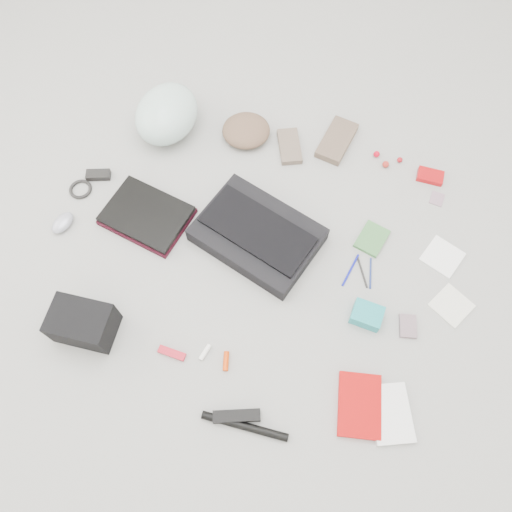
% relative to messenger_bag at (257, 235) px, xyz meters
% --- Properties ---
extents(ground_plane, '(4.00, 4.00, 0.00)m').
position_rel_messenger_bag_xyz_m(ground_plane, '(0.01, -0.09, -0.04)').
color(ground_plane, gray).
extents(messenger_bag, '(0.53, 0.46, 0.07)m').
position_rel_messenger_bag_xyz_m(messenger_bag, '(0.00, 0.00, 0.00)').
color(messenger_bag, black).
rests_on(messenger_bag, ground_plane).
extents(bag_flap, '(0.46, 0.34, 0.01)m').
position_rel_messenger_bag_xyz_m(bag_flap, '(0.00, 0.00, 0.04)').
color(bag_flap, black).
rests_on(bag_flap, messenger_bag).
extents(laptop_sleeve, '(0.37, 0.32, 0.02)m').
position_rel_messenger_bag_xyz_m(laptop_sleeve, '(-0.45, 0.00, -0.03)').
color(laptop_sleeve, '#340814').
rests_on(laptop_sleeve, ground_plane).
extents(laptop, '(0.36, 0.31, 0.02)m').
position_rel_messenger_bag_xyz_m(laptop, '(-0.45, 0.00, -0.00)').
color(laptop, black).
rests_on(laptop, laptop_sleeve).
extents(bike_helmet, '(0.30, 0.35, 0.19)m').
position_rel_messenger_bag_xyz_m(bike_helmet, '(-0.48, 0.45, 0.06)').
color(bike_helmet, silver).
rests_on(bike_helmet, ground_plane).
extents(beanie, '(0.25, 0.24, 0.07)m').
position_rel_messenger_bag_xyz_m(beanie, '(-0.15, 0.48, -0.00)').
color(beanie, brown).
rests_on(beanie, ground_plane).
extents(mitten_left, '(0.14, 0.19, 0.03)m').
position_rel_messenger_bag_xyz_m(mitten_left, '(0.04, 0.45, -0.02)').
color(mitten_left, '#726052').
rests_on(mitten_left, ground_plane).
extents(mitten_right, '(0.16, 0.24, 0.03)m').
position_rel_messenger_bag_xyz_m(mitten_right, '(0.23, 0.52, -0.02)').
color(mitten_right, brown).
rests_on(mitten_right, ground_plane).
extents(power_brick, '(0.10, 0.07, 0.03)m').
position_rel_messenger_bag_xyz_m(power_brick, '(-0.70, 0.15, -0.02)').
color(power_brick, black).
rests_on(power_brick, ground_plane).
extents(cable_coil, '(0.12, 0.12, 0.01)m').
position_rel_messenger_bag_xyz_m(cable_coil, '(-0.75, 0.07, -0.03)').
color(cable_coil, black).
rests_on(cable_coil, ground_plane).
extents(mouse, '(0.09, 0.12, 0.04)m').
position_rel_messenger_bag_xyz_m(mouse, '(-0.76, -0.10, -0.02)').
color(mouse, '#989BAD').
rests_on(mouse, ground_plane).
extents(camera_bag, '(0.21, 0.15, 0.13)m').
position_rel_messenger_bag_xyz_m(camera_bag, '(-0.52, -0.48, 0.03)').
color(camera_bag, black).
rests_on(camera_bag, ground_plane).
extents(multitool, '(0.10, 0.04, 0.02)m').
position_rel_messenger_bag_xyz_m(multitool, '(-0.20, -0.50, -0.03)').
color(multitool, red).
rests_on(multitool, ground_plane).
extents(toiletry_tube_white, '(0.03, 0.06, 0.02)m').
position_rel_messenger_bag_xyz_m(toiletry_tube_white, '(-0.09, -0.48, -0.03)').
color(toiletry_tube_white, white).
rests_on(toiletry_tube_white, ground_plane).
extents(toiletry_tube_orange, '(0.03, 0.07, 0.02)m').
position_rel_messenger_bag_xyz_m(toiletry_tube_orange, '(-0.01, -0.49, -0.03)').
color(toiletry_tube_orange, '#DD3B04').
rests_on(toiletry_tube_orange, ground_plane).
extents(u_lock, '(0.16, 0.08, 0.03)m').
position_rel_messenger_bag_xyz_m(u_lock, '(0.07, -0.66, -0.02)').
color(u_lock, black).
rests_on(u_lock, ground_plane).
extents(bike_pump, '(0.29, 0.04, 0.03)m').
position_rel_messenger_bag_xyz_m(bike_pump, '(0.10, -0.69, -0.02)').
color(bike_pump, black).
rests_on(bike_pump, ground_plane).
extents(book_red, '(0.16, 0.22, 0.02)m').
position_rel_messenger_bag_xyz_m(book_red, '(0.46, -0.54, -0.03)').
color(book_red, '#C40908').
rests_on(book_red, ground_plane).
extents(book_white, '(0.18, 0.22, 0.02)m').
position_rel_messenger_bag_xyz_m(book_white, '(0.57, -0.55, -0.03)').
color(book_white, white).
rests_on(book_white, ground_plane).
extents(notepad, '(0.14, 0.16, 0.02)m').
position_rel_messenger_bag_xyz_m(notepad, '(0.43, 0.09, -0.03)').
color(notepad, '#3C723C').
rests_on(notepad, ground_plane).
extents(pen_blue, '(0.05, 0.14, 0.01)m').
position_rel_messenger_bag_xyz_m(pen_blue, '(0.37, -0.06, -0.03)').
color(pen_blue, '#0E14A3').
rests_on(pen_blue, ground_plane).
extents(pen_black, '(0.06, 0.13, 0.01)m').
position_rel_messenger_bag_xyz_m(pen_black, '(0.41, -0.05, -0.03)').
color(pen_black, black).
rests_on(pen_black, ground_plane).
extents(pen_navy, '(0.02, 0.13, 0.01)m').
position_rel_messenger_bag_xyz_m(pen_navy, '(0.45, -0.05, -0.03)').
color(pen_navy, navy).
rests_on(pen_navy, ground_plane).
extents(accordion_wallet, '(0.12, 0.10, 0.05)m').
position_rel_messenger_bag_xyz_m(accordion_wallet, '(0.45, -0.23, -0.01)').
color(accordion_wallet, teal).
rests_on(accordion_wallet, ground_plane).
extents(card_deck, '(0.07, 0.09, 0.02)m').
position_rel_messenger_bag_xyz_m(card_deck, '(0.60, -0.23, -0.03)').
color(card_deck, gray).
rests_on(card_deck, ground_plane).
extents(napkin_top, '(0.18, 0.18, 0.01)m').
position_rel_messenger_bag_xyz_m(napkin_top, '(0.71, 0.07, -0.03)').
color(napkin_top, white).
rests_on(napkin_top, ground_plane).
extents(napkin_bottom, '(0.17, 0.17, 0.01)m').
position_rel_messenger_bag_xyz_m(napkin_bottom, '(0.75, -0.12, -0.03)').
color(napkin_bottom, silver).
rests_on(napkin_bottom, ground_plane).
extents(lollipop_a, '(0.03, 0.03, 0.03)m').
position_rel_messenger_bag_xyz_m(lollipop_a, '(0.41, 0.49, -0.02)').
color(lollipop_a, red).
rests_on(lollipop_a, ground_plane).
extents(lollipop_b, '(0.03, 0.03, 0.03)m').
position_rel_messenger_bag_xyz_m(lollipop_b, '(0.45, 0.45, -0.02)').
color(lollipop_b, '#AF271F').
rests_on(lollipop_b, ground_plane).
extents(lollipop_c, '(0.02, 0.02, 0.02)m').
position_rel_messenger_bag_xyz_m(lollipop_c, '(0.51, 0.48, -0.03)').
color(lollipop_c, '#A8111A').
rests_on(lollipop_c, ground_plane).
extents(altoids_tin, '(0.11, 0.07, 0.02)m').
position_rel_messenger_bag_xyz_m(altoids_tin, '(0.64, 0.43, -0.03)').
color(altoids_tin, '#B10E12').
rests_on(altoids_tin, ground_plane).
extents(stamp_sheet, '(0.06, 0.07, 0.00)m').
position_rel_messenger_bag_xyz_m(stamp_sheet, '(0.67, 0.33, -0.03)').
color(stamp_sheet, '#9F7A90').
rests_on(stamp_sheet, ground_plane).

